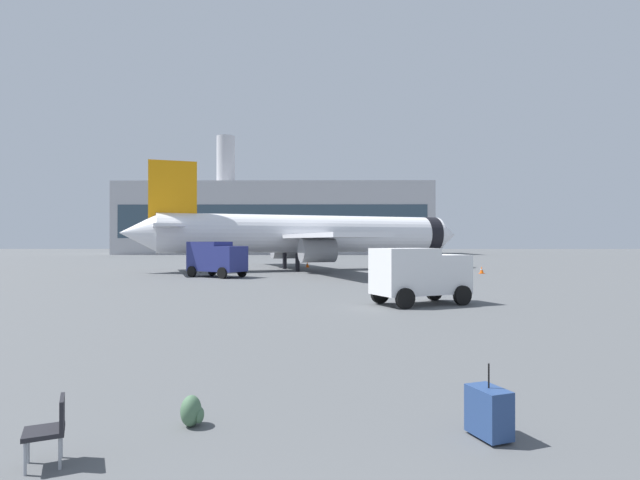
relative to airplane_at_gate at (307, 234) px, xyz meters
The scene contains 10 objects.
airplane_at_gate is the anchor object (origin of this frame).
service_truck 12.78m from the airplane_at_gate, 124.15° to the right, with size 5.24×4.41×2.90m.
cargo_van 28.93m from the airplane_at_gate, 77.60° to the right, with size 4.83×3.76×2.60m.
safety_cone_near 6.12m from the airplane_at_gate, 92.05° to the left, with size 0.44×0.44×0.74m.
safety_cone_mid 17.34m from the airplane_at_gate, 19.72° to the right, with size 0.44×0.44×0.67m.
safety_cone_far 13.53m from the airplane_at_gate, 37.98° to the left, with size 0.44×0.44×0.69m.
rolling_suitcase 44.24m from the airplane_at_gate, 84.44° to the right, with size 0.60×0.74×1.10m.
traveller_backpack 43.61m from the airplane_at_gate, 90.30° to the right, with size 0.36×0.40×0.48m.
gate_chair 45.00m from the airplane_at_gate, 92.16° to the right, with size 0.64×0.64×0.86m.
terminal_building 70.76m from the airplane_at_gate, 98.26° to the left, with size 72.31×21.01×28.50m.
Camera 1 is at (-0.50, -2.20, 2.89)m, focal length 28.15 mm.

